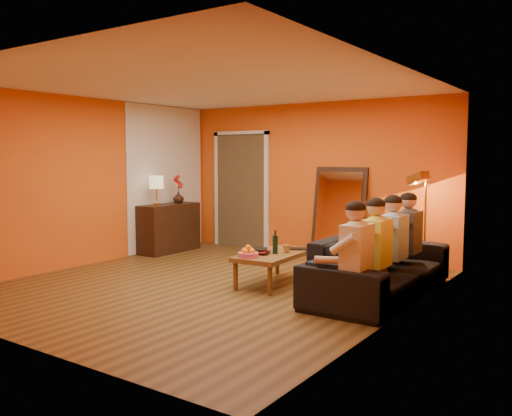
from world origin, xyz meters
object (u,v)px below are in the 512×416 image
Objects in this scene: dog at (374,275)px; person_far_left at (357,259)px; laptop at (299,249)px; sofa at (380,265)px; floor_lamp at (425,225)px; tumbler at (286,249)px; person_mid_right at (394,245)px; person_mid_left at (377,252)px; coffee_table at (274,268)px; person_far_right at (409,240)px; vase at (178,197)px; sideboard at (169,228)px; mirror_frame at (339,213)px; wine_bottle at (275,242)px; table_lamp at (156,191)px.

person_far_left is (0.07, -0.66, 0.29)m from dog.
laptop is (-1.25, 0.42, 0.12)m from dog.
floor_lamp reaches higher than sofa.
person_far_left reaches higher than tumbler.
person_far_left is 1.63m from tumbler.
person_mid_right is at bearing 9.97° from tumbler.
person_mid_left reaches higher than sofa.
coffee_table is 1.56m from person_mid_left.
person_mid_left is (0.07, -0.11, 0.29)m from dog.
vase is (-4.37, 0.38, 0.34)m from person_far_right.
person_far_left is at bearing -172.59° from sofa.
sideboard is at bearing 162.92° from tumbler.
person_far_left is (1.58, -2.86, -0.15)m from mirror_frame.
tumbler is 0.24m from laptop.
mirror_frame is 1.25× the size of coffee_table.
person_mid_right is 3.78× the size of laptop.
dog reaches higher than laptop.
person_far_left is at bearing -90.00° from person_far_right.
person_far_right is 3.94× the size of wine_bottle.
mirror_frame is 7.47× the size of vase.
person_far_right is at bearing -64.92° from floor_lamp.
sofa is at bearing 6.51° from tumbler.
tumbler is at bearing -127.70° from laptop.
dog is at bearing 123.05° from person_mid_left.
person_far_left is 3.94× the size of wine_bottle.
sofa is 4.40m from vase.
floor_lamp is 1.18× the size of person_far_right.
person_far_right reaches higher than vase.
coffee_table is 0.45m from laptop.
table_lamp is 4.69× the size of tumbler.
coffee_table is 0.31m from tumbler.
table_lamp reaches higher than sofa.
mirror_frame is 3.01m from sideboard.
person_mid_right is at bearing -11.97° from vase.
vase is at bearing -163.43° from mirror_frame.
person_far_left is 1.65m from person_far_right.
table_lamp is 4.40m from person_far_right.
person_mid_left reaches higher than wine_bottle.
dog is at bearing -14.52° from sideboard.
person_mid_right reaches higher than sideboard.
sideboard is 0.97× the size of person_mid_left.
tumbler is at bearing -150.12° from person_far_right.
laptop is (3.05, -0.39, -0.67)m from table_lamp.
coffee_table is (2.87, -1.04, -0.21)m from sideboard.
person_far_left is 3.78× the size of laptop.
person_mid_left is (1.58, -2.31, -0.15)m from mirror_frame.
sofa is 8.15× the size of wine_bottle.
floor_lamp is at bearing 8.49° from sideboard.
vase reaches higher than coffee_table.
person_far_right is at bearing 0.01° from laptop.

